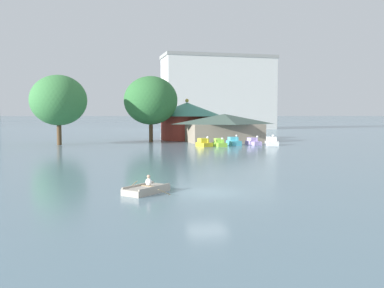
% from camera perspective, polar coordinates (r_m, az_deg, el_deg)
% --- Properties ---
extents(ground_plane, '(2000.00, 2000.00, 0.00)m').
position_cam_1_polar(ground_plane, '(26.79, 2.03, -6.43)').
color(ground_plane, slate).
extents(rowboat_with_rower, '(3.33, 3.43, 1.36)m').
position_cam_1_polar(rowboat_with_rower, '(26.66, -6.07, -6.02)').
color(rowboat_with_rower, '#ADA393').
rests_on(rowboat_with_rower, ground).
extents(pedal_boat_yellow, '(2.18, 2.75, 1.59)m').
position_cam_1_polar(pedal_boat_yellow, '(64.05, 1.60, 0.11)').
color(pedal_boat_yellow, yellow).
rests_on(pedal_boat_yellow, ground).
extents(pedal_boat_lime, '(1.46, 2.98, 1.40)m').
position_cam_1_polar(pedal_boat_lime, '(64.39, 3.68, 0.11)').
color(pedal_boat_lime, '#8CCC3F').
rests_on(pedal_boat_lime, ground).
extents(pedal_boat_cyan, '(1.69, 2.71, 1.71)m').
position_cam_1_polar(pedal_boat_cyan, '(66.78, 5.55, 0.28)').
color(pedal_boat_cyan, '#4CB7CC').
rests_on(pedal_boat_cyan, ground).
extents(pedal_boat_lavender, '(1.77, 3.06, 1.50)m').
position_cam_1_polar(pedal_boat_lavender, '(68.00, 8.11, 0.27)').
color(pedal_boat_lavender, '#B299D8').
rests_on(pedal_boat_lavender, ground).
extents(pedal_boat_white, '(2.31, 3.10, 1.73)m').
position_cam_1_polar(pedal_boat_white, '(67.33, 10.53, 0.27)').
color(pedal_boat_white, white).
rests_on(pedal_boat_white, ground).
extents(boathouse, '(13.34, 8.53, 4.85)m').
position_cam_1_polar(boathouse, '(74.20, 4.30, 2.23)').
color(boathouse, gray).
rests_on(boathouse, ground).
extents(green_roof_pavilion, '(13.59, 13.59, 7.68)m').
position_cam_1_polar(green_roof_pavilion, '(80.51, -0.67, 3.46)').
color(green_roof_pavilion, '#993328').
rests_on(green_roof_pavilion, ground).
extents(shoreline_tree_tall_left, '(8.77, 8.77, 10.91)m').
position_cam_1_polar(shoreline_tree_tall_left, '(70.35, -17.31, 5.56)').
color(shoreline_tree_tall_left, brown).
rests_on(shoreline_tree_tall_left, ground).
extents(shoreline_tree_mid, '(9.26, 9.26, 11.35)m').
position_cam_1_polar(shoreline_tree_mid, '(74.84, -5.50, 5.77)').
color(shoreline_tree_mid, brown).
rests_on(shoreline_tree_mid, ground).
extents(background_building_block, '(35.35, 12.73, 23.10)m').
position_cam_1_polar(background_building_block, '(136.58, 3.53, 6.83)').
color(background_building_block, silver).
rests_on(background_building_block, ground).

